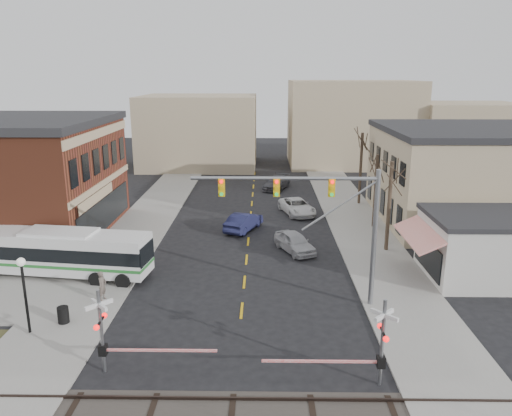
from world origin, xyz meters
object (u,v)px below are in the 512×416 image
Objects in this scene: rr_crossing_west at (111,332)px; pedestrian_near at (102,286)px; trash_bin at (63,315)px; car_a at (295,242)px; rr_crossing_east at (372,344)px; car_d at (277,183)px; car_b at (244,222)px; traffic_signal_mast at (325,210)px; transit_bus at (61,252)px; car_c at (297,207)px; pedestrian_far at (83,260)px; street_lamp at (23,279)px.

rr_crossing_west is 7.66m from pedestrian_near.
trash_bin is (-3.96, 4.32, -1.40)m from rr_crossing_west.
pedestrian_near is (-11.78, -8.75, 0.27)m from car_a.
rr_crossing_east reaches higher than car_d.
traffic_signal_mast is at bearing 133.15° from car_b.
transit_bus is 29.94m from car_d.
car_c is 2.95× the size of pedestrian_far.
street_lamp is 0.87× the size of car_b.
traffic_signal_mast is at bearing -79.61° from pedestrian_far.
trash_bin is 3.09m from pedestrian_near.
trash_bin is at bearing -169.76° from traffic_signal_mast.
rr_crossing_west is 21.68m from car_b.
trash_bin is at bearing 161.60° from rr_crossing_east.
trash_bin is 0.17× the size of car_d.
traffic_signal_mast is 2.21× the size of car_b.
car_c is 10.78m from car_d.
car_d is (-1.70, 10.64, 0.02)m from car_c.
rr_crossing_west is 3.14× the size of pedestrian_near.
rr_crossing_east is at bearing -13.61° from street_lamp.
pedestrian_far is (-14.34, -4.67, 0.26)m from car_a.
transit_bus is 2.13× the size of rr_crossing_west.
rr_crossing_west is at bearing -58.98° from transit_bus.
transit_bus reaches higher than car_b.
traffic_signal_mast is 10.35m from car_a.
car_b is (-6.31, 21.82, -1.20)m from rr_crossing_east.
transit_bus is 2.55× the size of car_b.
car_d is 2.88× the size of pedestrian_far.
transit_bus is 16.40m from car_a.
rr_crossing_west is at bearing -82.86° from car_d.
transit_bus reaches higher than pedestrian_near.
car_c is at bearing 60.87° from car_a.
traffic_signal_mast is 15.20m from trash_bin.
car_c is 22.93m from pedestrian_near.
rr_crossing_east is 16.12m from pedestrian_near.
car_b is (8.98, 16.74, 0.21)m from trash_bin.
car_c is (16.42, 15.42, -0.98)m from transit_bus.
car_a is at bearing -41.89° from pedestrian_near.
traffic_signal_mast reaches higher than rr_crossing_west.
rr_crossing_west is 6.31× the size of trash_bin.
car_a is at bearing 60.24° from rr_crossing_west.
rr_crossing_west and rr_crossing_east have the same top height.
street_lamp is (-16.64, 4.03, 1.08)m from rr_crossing_east.
pedestrian_near is 1.01× the size of pedestrian_far.
car_b is at bearing 109.67° from traffic_signal_mast.
car_a is at bearing -110.33° from car_c.
transit_bus is at bearing 146.96° from rr_crossing_east.
pedestrian_far is at bearing 144.23° from rr_crossing_east.
car_c is at bearing -61.23° from car_d.
pedestrian_far is at bearing 43.55° from pedestrian_near.
pedestrian_far is (-10.29, -9.87, 0.24)m from car_b.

